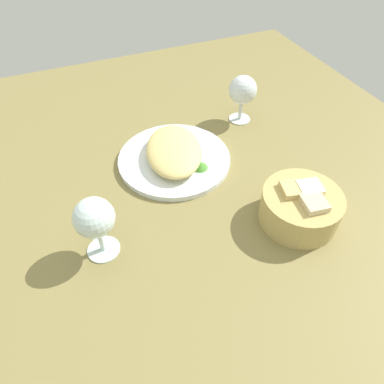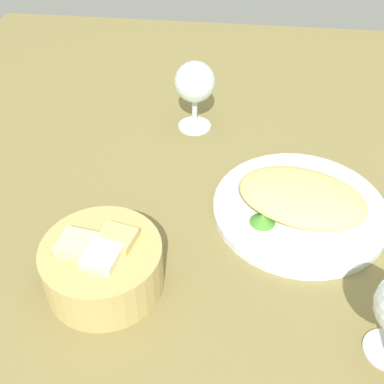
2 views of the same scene
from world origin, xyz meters
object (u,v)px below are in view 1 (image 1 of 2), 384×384
object	(u,v)px
wine_glass_near	(95,220)
wine_glass_far	(243,91)
bread_basket	(301,206)
plate	(174,159)

from	to	relation	value
wine_glass_near	wine_glass_far	size ratio (longest dim) A/B	1.04
bread_basket	wine_glass_near	distance (cm)	40.84
wine_glass_near	plate	bearing A→B (deg)	131.07
wine_glass_near	wine_glass_far	world-z (taller)	wine_glass_near
bread_basket	wine_glass_near	bearing A→B (deg)	-101.53
plate	wine_glass_far	size ratio (longest dim) A/B	2.11
bread_basket	wine_glass_far	distance (cm)	38.22
plate	wine_glass_far	bearing A→B (deg)	112.56
plate	wine_glass_near	bearing A→B (deg)	-48.93
wine_glass_near	wine_glass_far	distance (cm)	54.52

